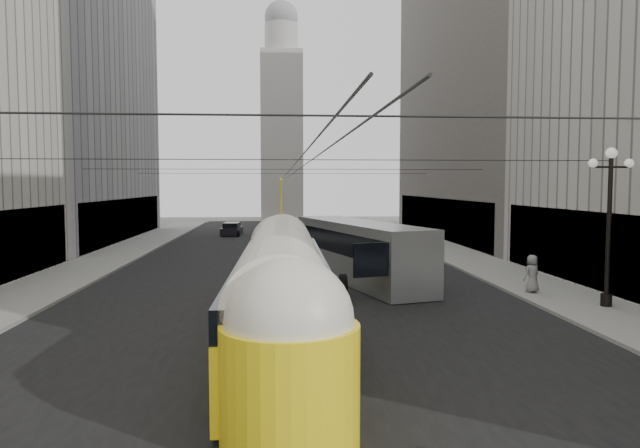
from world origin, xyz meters
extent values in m
cube|color=black|center=(0.00, 32.50, 0.00)|extent=(20.00, 85.00, 0.02)
cube|color=gray|center=(-12.00, 36.00, 0.07)|extent=(4.00, 72.00, 0.15)
cube|color=gray|center=(12.00, 36.00, 0.07)|extent=(4.00, 72.00, 0.15)
cube|color=gray|center=(-0.75, 32.50, 0.00)|extent=(0.12, 85.00, 0.04)
cube|color=gray|center=(0.75, 32.50, 0.00)|extent=(0.12, 85.00, 0.04)
cube|color=#999999|center=(-20.00, 48.00, 14.00)|extent=(12.00, 28.00, 28.00)
cube|color=black|center=(-14.05, 48.00, 2.00)|extent=(0.10, 25.20, 3.60)
cube|color=black|center=(14.05, 22.00, 2.00)|extent=(0.10, 18.00, 3.60)
cube|color=#514C47|center=(20.00, 48.00, 16.00)|extent=(12.00, 32.00, 32.00)
cube|color=black|center=(14.05, 48.00, 2.00)|extent=(0.10, 28.80, 3.60)
cube|color=#B2AFA8|center=(0.00, 80.00, 12.00)|extent=(6.00, 6.00, 24.00)
cylinder|color=#B2AFA8|center=(0.00, 80.00, 26.00)|extent=(4.80, 4.80, 4.00)
sphere|color=gray|center=(0.00, 80.00, 28.96)|extent=(4.80, 4.80, 4.80)
cylinder|color=black|center=(12.60, 18.00, 3.15)|extent=(0.18, 0.18, 6.00)
cylinder|color=black|center=(12.60, 18.00, 0.40)|extent=(0.44, 0.44, 0.50)
cylinder|color=black|center=(12.60, 18.00, 5.75)|extent=(1.60, 0.08, 0.08)
sphere|color=white|center=(12.60, 18.00, 6.30)|extent=(0.44, 0.44, 0.44)
sphere|color=white|center=(11.85, 18.00, 5.90)|extent=(0.36, 0.36, 0.36)
sphere|color=white|center=(13.35, 18.00, 5.90)|extent=(0.36, 0.36, 0.36)
cylinder|color=black|center=(0.00, 4.00, 6.00)|extent=(25.00, 0.03, 0.03)
cylinder|color=black|center=(0.00, 18.00, 6.00)|extent=(25.00, 0.03, 0.03)
cylinder|color=black|center=(0.00, 32.00, 6.00)|extent=(25.00, 0.03, 0.03)
cylinder|color=black|center=(0.00, 46.00, 6.00)|extent=(25.00, 0.03, 0.03)
cylinder|color=black|center=(0.00, 36.00, 5.80)|extent=(0.03, 72.00, 0.03)
cylinder|color=black|center=(0.40, 36.00, 5.80)|extent=(0.03, 72.00, 0.03)
cube|color=yellow|center=(-0.50, 14.09, 1.09)|extent=(2.88, 14.63, 1.77)
cube|color=black|center=(-0.50, 14.09, 0.26)|extent=(2.87, 14.19, 0.31)
cube|color=black|center=(-0.50, 14.09, 2.24)|extent=(2.89, 14.41, 0.89)
cylinder|color=silver|center=(-0.50, 14.09, 2.55)|extent=(2.56, 14.41, 2.40)
cylinder|color=yellow|center=(-0.42, 6.90, 1.20)|extent=(2.71, 2.71, 2.40)
sphere|color=silver|center=(-0.42, 6.90, 2.45)|extent=(2.50, 2.50, 2.50)
cylinder|color=yellow|center=(-0.58, 21.29, 1.20)|extent=(2.71, 2.71, 2.40)
sphere|color=silver|center=(-0.58, 21.29, 2.45)|extent=(2.50, 2.50, 2.50)
sphere|color=#FFF2BF|center=(-0.41, 5.75, 0.89)|extent=(0.36, 0.36, 0.36)
cube|color=#A3A7A9|center=(3.58, 25.56, 1.58)|extent=(5.86, 12.44, 3.05)
cube|color=black|center=(3.58, 25.56, 2.09)|extent=(5.76, 12.03, 1.12)
cube|color=black|center=(3.58, 19.50, 1.93)|extent=(2.28, 0.75, 1.42)
cylinder|color=black|center=(2.30, 21.46, 0.51)|extent=(0.30, 1.02, 1.02)
cylinder|color=black|center=(4.85, 21.46, 0.51)|extent=(0.30, 1.02, 1.02)
cylinder|color=black|center=(2.30, 29.65, 0.51)|extent=(0.30, 1.02, 1.02)
cylinder|color=black|center=(4.85, 29.65, 0.51)|extent=(0.30, 1.02, 1.02)
cube|color=silver|center=(3.20, 45.69, 0.47)|extent=(2.33, 4.57, 0.78)
cube|color=black|center=(3.20, 45.69, 1.02)|extent=(1.87, 2.59, 0.73)
cylinder|color=black|center=(2.39, 44.20, 0.31)|extent=(0.22, 0.62, 0.62)
cylinder|color=black|center=(4.01, 44.20, 0.31)|extent=(0.22, 0.62, 0.62)
cylinder|color=black|center=(2.39, 47.18, 0.31)|extent=(0.22, 0.62, 0.62)
cylinder|color=black|center=(4.01, 47.18, 0.31)|extent=(0.22, 0.62, 0.62)
cube|color=black|center=(-5.21, 53.05, 0.43)|extent=(1.99, 4.16, 0.71)
cube|color=black|center=(-5.21, 53.05, 0.94)|extent=(1.64, 2.33, 0.68)
cylinder|color=black|center=(-5.95, 51.68, 0.29)|extent=(0.22, 0.57, 0.57)
cylinder|color=black|center=(-4.46, 51.68, 0.29)|extent=(0.22, 0.57, 0.57)
cylinder|color=black|center=(-5.95, 54.42, 0.29)|extent=(0.22, 0.57, 0.57)
cylinder|color=black|center=(-4.46, 54.42, 0.29)|extent=(0.22, 0.57, 0.57)
imported|color=gray|center=(10.90, 21.06, 1.01)|extent=(0.97, 0.79, 1.72)
camera|label=1|loc=(-0.63, -3.82, 5.07)|focal=32.00mm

